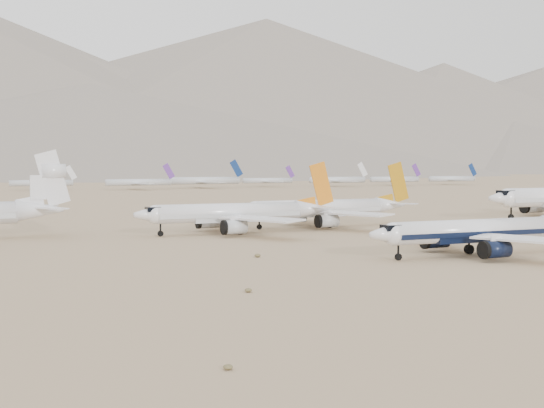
# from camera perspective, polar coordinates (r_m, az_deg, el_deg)

# --- Properties ---
(ground) EXTENTS (7000.00, 7000.00, 0.00)m
(ground) POSITION_cam_1_polar(r_m,az_deg,el_deg) (121.69, 14.98, -3.94)
(ground) COLOR #82674B
(ground) RESTS_ON ground
(main_airliner) EXTENTS (39.99, 39.06, 14.11)m
(main_airliner) POSITION_cam_1_polar(r_m,az_deg,el_deg) (125.02, 15.54, -1.97)
(main_airliner) COLOR white
(main_airliner) RESTS_ON ground
(row2_gold_tail) EXTENTS (42.58, 41.64, 15.16)m
(row2_gold_tail) POSITION_cam_1_polar(r_m,az_deg,el_deg) (175.65, 4.06, -0.35)
(row2_gold_tail) COLOR white
(row2_gold_tail) RESTS_ON ground
(row2_orange_tail) EXTENTS (42.49, 41.56, 15.16)m
(row2_orange_tail) POSITION_cam_1_polar(r_m,az_deg,el_deg) (158.95, -2.60, -0.69)
(row2_orange_tail) COLOR white
(row2_orange_tail) RESTS_ON ground
(distant_storage_row) EXTENTS (558.96, 55.88, 15.29)m
(distant_storage_row) POSITION_cam_1_polar(r_m,az_deg,el_deg) (443.62, -13.01, 1.62)
(distant_storage_row) COLOR silver
(distant_storage_row) RESTS_ON ground
(mountain_range) EXTENTS (7354.00, 3024.00, 470.00)m
(mountain_range) POSITION_cam_1_polar(r_m,az_deg,el_deg) (1756.44, -19.61, 8.57)
(mountain_range) COLOR slate
(mountain_range) RESTS_ON ground
(foothills) EXTENTS (4637.50, 1395.00, 155.00)m
(foothills) POSITION_cam_1_polar(r_m,az_deg,el_deg) (1338.29, 2.53, 5.25)
(foothills) COLOR slate
(foothills) RESTS_ON ground
(desert_scrub) EXTENTS (233.60, 121.67, 0.63)m
(desert_scrub) POSITION_cam_1_polar(r_m,az_deg,el_deg) (91.88, 13.60, -5.97)
(desert_scrub) COLOR brown
(desert_scrub) RESTS_ON ground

